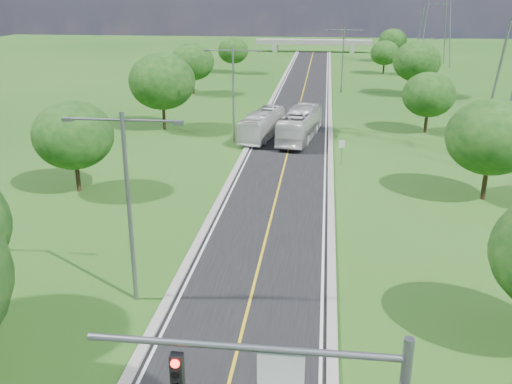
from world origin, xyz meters
The scene contains 20 objects.
ground centered at (0.00, 60.00, 0.00)m, with size 260.00×260.00×0.00m, color #1D4914.
road centered at (0.00, 66.00, 0.03)m, with size 8.00×150.00×0.06m, color black.
curb_left centered at (-4.25, 66.00, 0.11)m, with size 0.50×150.00×0.22m, color gray.
curb_right centered at (4.25, 66.00, 0.11)m, with size 0.50×150.00×0.22m, color gray.
speed_limit_sign centered at (5.20, 37.98, 1.60)m, with size 0.55×0.09×2.40m.
overpass centered at (0.00, 140.00, 2.41)m, with size 30.00×3.00×3.20m.
streetlight_near_left centered at (-6.00, 12.00, 5.94)m, with size 5.90×0.25×10.00m.
streetlight_mid_left centered at (-6.00, 45.00, 5.94)m, with size 5.90×0.25×10.00m.
streetlight_far_right centered at (6.00, 78.00, 5.94)m, with size 5.90×0.25×10.00m.
tree_lb centered at (-16.00, 28.00, 4.64)m, with size 6.30×6.30×7.33m.
tree_lc centered at (-15.00, 50.00, 5.58)m, with size 7.56×7.56×8.79m.
tree_ld centered at (-17.00, 74.00, 4.95)m, with size 6.72×6.72×7.82m.
tree_le centered at (-14.50, 98.00, 4.33)m, with size 5.88×5.88×6.84m.
tree_rb centered at (16.00, 30.00, 4.95)m, with size 6.72×6.72×7.82m.
tree_rc centered at (15.00, 52.00, 4.33)m, with size 5.88×5.88×6.84m.
tree_rd centered at (17.00, 76.00, 5.27)m, with size 7.14×7.14×8.30m.
tree_re centered at (14.50, 100.00, 4.02)m, with size 5.46×5.46×6.35m.
tree_rf centered at (18.00, 120.00, 4.64)m, with size 6.30×6.30×7.33m.
bus_outbound centered at (0.93, 46.78, 1.71)m, with size 2.77×11.84×3.30m, color silver.
bus_inbound centered at (-3.20, 47.16, 1.51)m, with size 2.44×10.44×2.91m, color silver.
Camera 1 is at (3.46, -13.50, 15.39)m, focal length 40.00 mm.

